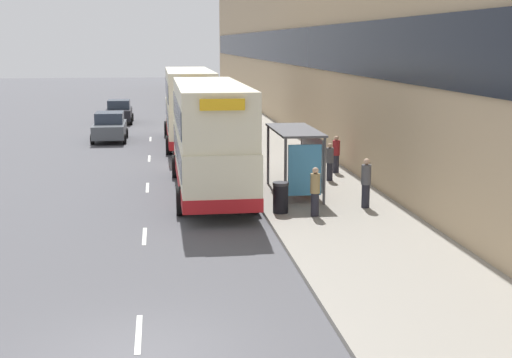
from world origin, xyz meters
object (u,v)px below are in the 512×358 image
Objects in this scene: double_decker_bus_ahead at (189,105)px; bus_shelter at (301,150)px; pedestrian_1 at (330,161)px; pedestrian_3 at (336,154)px; pedestrian_2 at (315,191)px; pedestrian_at_shelter at (366,183)px; double_decker_bus_near at (210,136)px; car_0 at (119,112)px; car_1 at (110,127)px; litter_bin at (281,197)px.

bus_shelter is at bearing -76.99° from double_decker_bus_ahead.
pedestrian_1 is 0.96× the size of pedestrian_3.
bus_shelter reaches higher than pedestrian_2.
double_decker_bus_near is at bearing 144.54° from pedestrian_at_shelter.
double_decker_bus_ahead is 6.35× the size of pedestrian_at_shelter.
car_0 is at bearing 100.53° from double_decker_bus_near.
pedestrian_1 is at bearing -112.12° from pedestrian_3.
car_0 is 2.57× the size of pedestrian_1.
pedestrian_1 is at bearing 90.77° from pedestrian_at_shelter.
pedestrian_3 is at bearing 129.37° from car_1.
pedestrian_2 reaches higher than car_1.
double_decker_bus_near is (-3.30, 1.32, 0.41)m from bus_shelter.
pedestrian_2 is (3.31, -18.40, -1.30)m from double_decker_bus_ahead.
car_1 is (-4.87, 16.12, -1.43)m from double_decker_bus_near.
car_1 is at bearing 115.11° from bus_shelter.
litter_bin is (6.88, -29.87, -0.17)m from car_0.
pedestrian_at_shelter is at bearing 6.41° from litter_bin.
car_1 is (-4.69, 2.37, -1.43)m from double_decker_bus_ahead.
bus_shelter is 0.95× the size of car_1.
car_1 is 21.30m from litter_bin.
double_decker_bus_ahead is at bearing 153.16° from car_1.
pedestrian_3 reaches higher than car_1.
car_0 is 26.41m from pedestrian_1.
double_decker_bus_near is at bearing -165.02° from pedestrian_1.
car_1 is at bearing 89.60° from car_0.
double_decker_bus_near and double_decker_bus_ahead have the same top height.
bus_shelter reaches higher than pedestrian_at_shelter.
litter_bin is (-1.22, -2.69, -1.21)m from bus_shelter.
pedestrian_1 reaches higher than litter_bin.
pedestrian_2 is at bearing -154.07° from pedestrian_at_shelter.
double_decker_bus_ahead is 12.27m from pedestrian_3.
pedestrian_1 is (-0.07, 5.03, -0.08)m from pedestrian_at_shelter.
car_1 is 2.78× the size of pedestrian_1.
double_decker_bus_near is 6.55× the size of pedestrian_3.
double_decker_bus_near is 2.46× the size of car_1.
bus_shelter reaches higher than car_0.
pedestrian_at_shelter is 1.05× the size of pedestrian_3.
pedestrian_1 is (5.08, 1.36, -1.34)m from double_decker_bus_near.
car_0 is 25.09m from pedestrian_3.
pedestrian_at_shelter reaches higher than litter_bin.
double_decker_bus_ahead is 2.51× the size of car_1.
bus_shelter is 3.46m from pedestrian_2.
pedestrian_3 is (2.67, 7.77, 0.00)m from pedestrian_2.
bus_shelter is 4.00× the size of litter_bin.
litter_bin is at bearing 148.55° from pedestrian_2.
car_1 is at bearing 106.82° from double_decker_bus_near.
litter_bin is (2.08, -4.01, -1.62)m from double_decker_bus_near.
bus_shelter is at bearing 106.61° from car_0.
car_1 is (-8.17, 17.44, -1.02)m from bus_shelter.
double_decker_bus_ahead is at bearing 100.19° from pedestrian_2.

